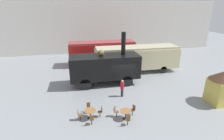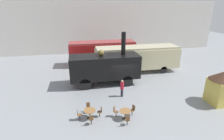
{
  "view_description": "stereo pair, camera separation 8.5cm",
  "coord_description": "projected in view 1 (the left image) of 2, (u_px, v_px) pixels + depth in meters",
  "views": [
    {
      "loc": [
        -4.47,
        -16.4,
        8.13
      ],
      "look_at": [
        -0.98,
        1.0,
        1.6
      ],
      "focal_mm": 28.0,
      "sensor_mm": 36.0,
      "label": 1
    },
    {
      "loc": [
        -4.39,
        -16.42,
        8.13
      ],
      "look_at": [
        -0.98,
        1.0,
        1.6
      ],
      "focal_mm": 28.0,
      "sensor_mm": 36.0,
      "label": 2
    }
  ],
  "objects": [
    {
      "name": "ground_plane",
      "position": [
        123.0,
        86.0,
        18.73
      ],
      "size": [
        80.0,
        80.0,
        0.0
      ],
      "primitive_type": "plane",
      "color": "gray"
    },
    {
      "name": "backdrop_wall",
      "position": [
        102.0,
        28.0,
        31.18
      ],
      "size": [
        44.0,
        0.15,
        9.0
      ],
      "color": "silver",
      "rests_on": "ground_plane"
    },
    {
      "name": "streamlined_locomotive",
      "position": [
        108.0,
        51.0,
        25.5
      ],
      "size": [
        11.43,
        2.7,
        3.36
      ],
      "color": "maroon",
      "rests_on": "ground_plane"
    },
    {
      "name": "passenger_coach_vintage",
      "position": [
        137.0,
        57.0,
        22.37
      ],
      "size": [
        10.62,
        2.75,
        3.34
      ],
      "color": "beige",
      "rests_on": "ground_plane"
    },
    {
      "name": "steam_locomotive",
      "position": [
        105.0,
        66.0,
        18.79
      ],
      "size": [
        7.37,
        2.59,
        5.62
      ],
      "color": "black",
      "rests_on": "ground_plane"
    },
    {
      "name": "cafe_table_near",
      "position": [
        90.0,
        112.0,
        13.24
      ],
      "size": [
        0.92,
        0.92,
        0.72
      ],
      "color": "black",
      "rests_on": "ground_plane"
    },
    {
      "name": "cafe_table_mid",
      "position": [
        126.0,
        112.0,
        13.19
      ],
      "size": [
        0.88,
        0.88,
        0.71
      ],
      "color": "black",
      "rests_on": "ground_plane"
    },
    {
      "name": "cafe_chair_0",
      "position": [
        79.0,
        114.0,
        13.06
      ],
      "size": [
        0.36,
        0.36,
        0.87
      ],
      "rotation": [
        0.0,
        0.0,
        6.34
      ],
      "color": "black",
      "rests_on": "ground_plane"
    },
    {
      "name": "cafe_chair_1",
      "position": [
        92.0,
        119.0,
        12.51
      ],
      "size": [
        0.36,
        0.36,
        0.87
      ],
      "rotation": [
        0.0,
        0.0,
        7.91
      ],
      "color": "black",
      "rests_on": "ground_plane"
    },
    {
      "name": "cafe_chair_2",
      "position": [
        101.0,
        111.0,
        13.46
      ],
      "size": [
        0.36,
        0.36,
        0.87
      ],
      "rotation": [
        0.0,
        0.0,
        9.49
      ],
      "color": "black",
      "rests_on": "ground_plane"
    },
    {
      "name": "cafe_chair_3",
      "position": [
        89.0,
        107.0,
        14.02
      ],
      "size": [
        0.36,
        0.36,
        0.87
      ],
      "rotation": [
        0.0,
        0.0,
        11.06
      ],
      "color": "black",
      "rests_on": "ground_plane"
    },
    {
      "name": "cafe_chair_4",
      "position": [
        115.0,
        111.0,
        13.49
      ],
      "size": [
        0.4,
        0.39,
        0.87
      ],
      "rotation": [
        0.0,
        0.0,
        5.71
      ],
      "color": "black",
      "rests_on": "ground_plane"
    },
    {
      "name": "cafe_chair_5",
      "position": [
        128.0,
        120.0,
        12.45
      ],
      "size": [
        0.36,
        0.36,
        0.87
      ],
      "rotation": [
        0.0,
        0.0,
        7.8
      ],
      "color": "black",
      "rests_on": "ground_plane"
    },
    {
      "name": "cafe_chair_6",
      "position": [
        133.0,
        109.0,
        13.68
      ],
      "size": [
        0.4,
        0.39,
        0.87
      ],
      "rotation": [
        0.0,
        0.0,
        9.9
      ],
      "color": "black",
      "rests_on": "ground_plane"
    },
    {
      "name": "visitor_person",
      "position": [
        122.0,
        88.0,
        16.4
      ],
      "size": [
        0.34,
        0.34,
        1.69
      ],
      "color": "#262633",
      "rests_on": "ground_plane"
    },
    {
      "name": "ticket_kiosk",
      "position": [
        222.0,
        86.0,
        15.05
      ],
      "size": [
        2.34,
        2.34,
        3.0
      ],
      "color": "#DBC151",
      "rests_on": "ground_plane"
    }
  ]
}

